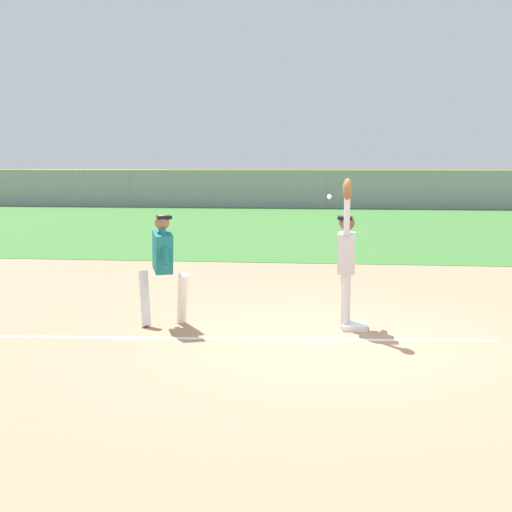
{
  "coord_description": "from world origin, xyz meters",
  "views": [
    {
      "loc": [
        -0.12,
        -9.16,
        2.55
      ],
      "look_at": [
        -1.16,
        0.93,
        1.05
      ],
      "focal_mm": 45.97,
      "sensor_mm": 36.0,
      "label": 1
    }
  ],
  "objects_px": {
    "baseball": "(329,197)",
    "parked_car_green": "(453,193)",
    "runner": "(163,262)",
    "parked_car_blue": "(258,192)",
    "first_base": "(355,326)",
    "fielder": "(346,255)",
    "parked_car_tan": "(163,192)",
    "parked_car_white": "(364,193)"
  },
  "relations": [
    {
      "from": "baseball",
      "to": "parked_car_green",
      "type": "relative_size",
      "value": 0.02
    },
    {
      "from": "runner",
      "to": "parked_car_blue",
      "type": "relative_size",
      "value": 0.38
    },
    {
      "from": "first_base",
      "to": "fielder",
      "type": "xyz_separation_m",
      "value": [
        -0.14,
        0.08,
        1.08
      ]
    },
    {
      "from": "first_base",
      "to": "baseball",
      "type": "bearing_deg",
      "value": 138.39
    },
    {
      "from": "first_base",
      "to": "fielder",
      "type": "bearing_deg",
      "value": 149.98
    },
    {
      "from": "first_base",
      "to": "parked_car_green",
      "type": "xyz_separation_m",
      "value": [
        6.84,
        28.51,
        0.63
      ]
    },
    {
      "from": "first_base",
      "to": "parked_car_tan",
      "type": "bearing_deg",
      "value": 109.51
    },
    {
      "from": "runner",
      "to": "baseball",
      "type": "height_order",
      "value": "baseball"
    },
    {
      "from": "fielder",
      "to": "runner",
      "type": "bearing_deg",
      "value": 5.96
    },
    {
      "from": "runner",
      "to": "first_base",
      "type": "bearing_deg",
      "value": -20.49
    },
    {
      "from": "baseball",
      "to": "parked_car_tan",
      "type": "distance_m",
      "value": 29.21
    },
    {
      "from": "parked_car_tan",
      "to": "parked_car_white",
      "type": "relative_size",
      "value": 0.99
    },
    {
      "from": "baseball",
      "to": "parked_car_tan",
      "type": "bearing_deg",
      "value": 108.99
    },
    {
      "from": "fielder",
      "to": "parked_car_white",
      "type": "distance_m",
      "value": 27.93
    },
    {
      "from": "first_base",
      "to": "parked_car_white",
      "type": "xyz_separation_m",
      "value": [
        1.79,
        27.95,
        0.63
      ]
    },
    {
      "from": "first_base",
      "to": "parked_car_blue",
      "type": "bearing_deg",
      "value": 98.68
    },
    {
      "from": "parked_car_blue",
      "to": "parked_car_white",
      "type": "bearing_deg",
      "value": 5.24
    },
    {
      "from": "fielder",
      "to": "runner",
      "type": "distance_m",
      "value": 2.8
    },
    {
      "from": "first_base",
      "to": "runner",
      "type": "relative_size",
      "value": 0.22
    },
    {
      "from": "first_base",
      "to": "parked_car_green",
      "type": "height_order",
      "value": "parked_car_green"
    },
    {
      "from": "fielder",
      "to": "parked_car_tan",
      "type": "bearing_deg",
      "value": -67.98
    },
    {
      "from": "fielder",
      "to": "baseball",
      "type": "distance_m",
      "value": 0.94
    },
    {
      "from": "baseball",
      "to": "parked_car_tan",
      "type": "relative_size",
      "value": 0.02
    },
    {
      "from": "parked_car_blue",
      "to": "parked_car_tan",
      "type": "bearing_deg",
      "value": -173.52
    },
    {
      "from": "runner",
      "to": "parked_car_blue",
      "type": "height_order",
      "value": "runner"
    },
    {
      "from": "parked_car_white",
      "to": "parked_car_green",
      "type": "distance_m",
      "value": 5.09
    },
    {
      "from": "parked_car_green",
      "to": "parked_car_tan",
      "type": "bearing_deg",
      "value": 175.92
    },
    {
      "from": "runner",
      "to": "parked_car_tan",
      "type": "distance_m",
      "value": 28.89
    },
    {
      "from": "parked_car_green",
      "to": "runner",
      "type": "bearing_deg",
      "value": -114.85
    },
    {
      "from": "fielder",
      "to": "baseball",
      "type": "height_order",
      "value": "fielder"
    },
    {
      "from": "parked_car_white",
      "to": "parked_car_green",
      "type": "xyz_separation_m",
      "value": [
        5.06,
        0.56,
        0.0
      ]
    },
    {
      "from": "fielder",
      "to": "parked_car_tan",
      "type": "height_order",
      "value": "fielder"
    },
    {
      "from": "runner",
      "to": "parked_car_white",
      "type": "height_order",
      "value": "runner"
    },
    {
      "from": "runner",
      "to": "parked_car_blue",
      "type": "distance_m",
      "value": 28.12
    },
    {
      "from": "first_base",
      "to": "runner",
      "type": "xyz_separation_m",
      "value": [
        -2.94,
        -0.07,
        0.96
      ]
    },
    {
      "from": "runner",
      "to": "parked_car_green",
      "type": "relative_size",
      "value": 0.38
    },
    {
      "from": "baseball",
      "to": "parked_car_white",
      "type": "distance_m",
      "value": 27.7
    },
    {
      "from": "parked_car_blue",
      "to": "parked_car_green",
      "type": "xyz_separation_m",
      "value": [
        11.12,
        0.49,
        0.0
      ]
    },
    {
      "from": "fielder",
      "to": "parked_car_green",
      "type": "xyz_separation_m",
      "value": [
        6.99,
        28.42,
        -0.45
      ]
    },
    {
      "from": "baseball",
      "to": "fielder",
      "type": "bearing_deg",
      "value": -46.56
    },
    {
      "from": "parked_car_tan",
      "to": "parked_car_white",
      "type": "distance_m",
      "value": 11.69
    },
    {
      "from": "parked_car_white",
      "to": "parked_car_green",
      "type": "bearing_deg",
      "value": 3.47
    }
  ]
}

